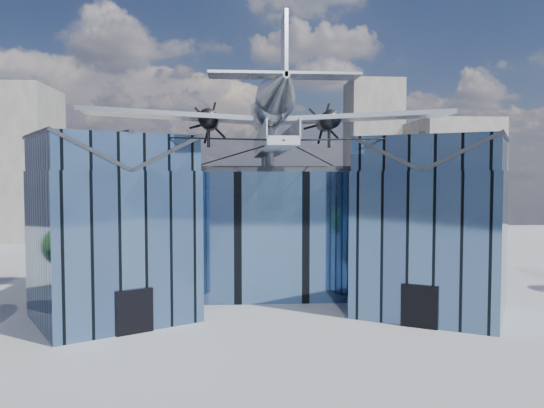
{
  "coord_description": "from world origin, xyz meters",
  "views": [
    {
      "loc": [
        -2.62,
        -35.41,
        9.17
      ],
      "look_at": [
        0.0,
        2.0,
        7.2
      ],
      "focal_mm": 35.0,
      "sensor_mm": 36.0,
      "label": 1
    }
  ],
  "objects": [
    {
      "name": "bg_towers",
      "position": [
        1.45,
        50.49,
        10.01
      ],
      "size": [
        77.0,
        24.5,
        26.0
      ],
      "color": "gray",
      "rests_on": "ground"
    },
    {
      "name": "ground_plane",
      "position": [
        0.0,
        0.0,
        0.0
      ],
      "size": [
        120.0,
        120.0,
        0.0
      ],
      "primitive_type": "plane",
      "color": "gray"
    },
    {
      "name": "museum",
      "position": [
        0.0,
        5.82,
        5.54
      ],
      "size": [
        32.88,
        24.5,
        17.6
      ],
      "color": "#486792",
      "rests_on": "ground"
    }
  ]
}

